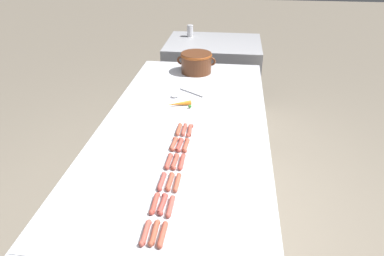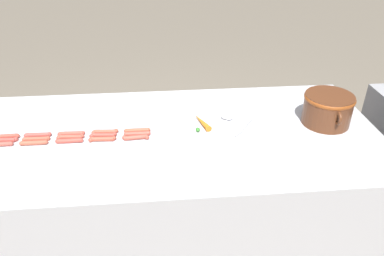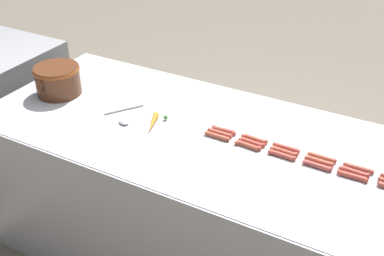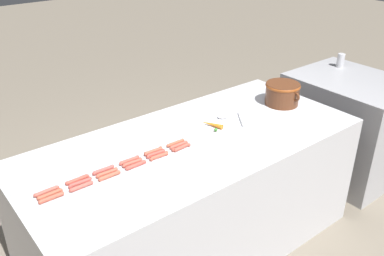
{
  "view_description": "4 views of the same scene",
  "coord_description": "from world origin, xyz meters",
  "px_view_note": "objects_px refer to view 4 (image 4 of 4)",
  "views": [
    {
      "loc": [
        0.28,
        -1.93,
        1.91
      ],
      "look_at": [
        0.06,
        -0.08,
        0.87
      ],
      "focal_mm": 33.09,
      "sensor_mm": 36.0,
      "label": 1
    },
    {
      "loc": [
        1.65,
        0.01,
        1.89
      ],
      "look_at": [
        0.1,
        0.15,
        0.96
      ],
      "focal_mm": 35.02,
      "sensor_mm": 36.0,
      "label": 2
    },
    {
      "loc": [
        -1.79,
        -0.96,
        2.16
      ],
      "look_at": [
        0.0,
        0.02,
        0.88
      ],
      "focal_mm": 44.49,
      "sensor_mm": 36.0,
      "label": 3
    },
    {
      "loc": [
        1.83,
        -1.45,
        2.17
      ],
      "look_at": [
        -0.04,
        0.02,
        0.93
      ],
      "focal_mm": 39.02,
      "sensor_mm": 36.0,
      "label": 4
    }
  ],
  "objects_px": {
    "hot_dog_1": "(77,180)",
    "hot_dog_15": "(136,165)",
    "bean_pot": "(282,92)",
    "hot_dog_6": "(50,194)",
    "carrot": "(212,124)",
    "hot_dog_7": "(80,183)",
    "hot_dog_2": "(103,170)",
    "hot_dog_4": "(153,151)",
    "hot_dog_8": "(107,173)",
    "hot_dog_3": "(129,160)",
    "hot_dog_17": "(181,147)",
    "hot_dog_9": "(132,163)",
    "serving_spoon": "(228,118)",
    "hot_dog_10": "(156,154)",
    "hot_dog_5": "(176,143)",
    "back_cabinet": "(346,126)",
    "hot_dog_11": "(179,145)",
    "soda_can": "(341,60)",
    "hot_dog_14": "(110,176)",
    "hot_dog_12": "(51,198)",
    "hot_dog_13": "(81,186)",
    "hot_dog_16": "(159,156)",
    "hot_dog_0": "(46,191)"
  },
  "relations": [
    {
      "from": "hot_dog_1",
      "to": "hot_dog_15",
      "type": "distance_m",
      "value": 0.33
    },
    {
      "from": "hot_dog_15",
      "to": "bean_pot",
      "type": "height_order",
      "value": "bean_pot"
    },
    {
      "from": "hot_dog_6",
      "to": "carrot",
      "type": "distance_m",
      "value": 1.16
    },
    {
      "from": "hot_dog_7",
      "to": "hot_dog_2",
      "type": "bearing_deg",
      "value": 102.41
    },
    {
      "from": "hot_dog_4",
      "to": "hot_dog_8",
      "type": "distance_m",
      "value": 0.34
    },
    {
      "from": "hot_dog_3",
      "to": "carrot",
      "type": "bearing_deg",
      "value": 94.11
    },
    {
      "from": "hot_dog_1",
      "to": "hot_dog_17",
      "type": "height_order",
      "value": "same"
    },
    {
      "from": "hot_dog_9",
      "to": "serving_spoon",
      "type": "xyz_separation_m",
      "value": [
        -0.1,
        0.84,
        -0.0
      ]
    },
    {
      "from": "hot_dog_10",
      "to": "hot_dog_7",
      "type": "bearing_deg",
      "value": -89.85
    },
    {
      "from": "hot_dog_7",
      "to": "carrot",
      "type": "relative_size",
      "value": 0.77
    },
    {
      "from": "hot_dog_9",
      "to": "bean_pot",
      "type": "relative_size",
      "value": 0.42
    },
    {
      "from": "hot_dog_4",
      "to": "serving_spoon",
      "type": "relative_size",
      "value": 0.56
    },
    {
      "from": "hot_dog_6",
      "to": "serving_spoon",
      "type": "xyz_separation_m",
      "value": [
        -0.1,
        1.33,
        -0.0
      ]
    },
    {
      "from": "hot_dog_15",
      "to": "hot_dog_5",
      "type": "bearing_deg",
      "value": 101.56
    },
    {
      "from": "hot_dog_4",
      "to": "hot_dog_7",
      "type": "bearing_deg",
      "value": -85.95
    },
    {
      "from": "back_cabinet",
      "to": "hot_dog_11",
      "type": "height_order",
      "value": "back_cabinet"
    },
    {
      "from": "hot_dog_7",
      "to": "hot_dog_10",
      "type": "relative_size",
      "value": 1.0
    },
    {
      "from": "hot_dog_6",
      "to": "hot_dog_15",
      "type": "xyz_separation_m",
      "value": [
        0.03,
        0.49,
        0.0
      ]
    },
    {
      "from": "hot_dog_6",
      "to": "hot_dog_7",
      "type": "bearing_deg",
      "value": 90.18
    },
    {
      "from": "soda_can",
      "to": "hot_dog_6",
      "type": "bearing_deg",
      "value": -85.5
    },
    {
      "from": "hot_dog_8",
      "to": "hot_dog_14",
      "type": "distance_m",
      "value": 0.03
    },
    {
      "from": "soda_can",
      "to": "bean_pot",
      "type": "bearing_deg",
      "value": -79.84
    },
    {
      "from": "hot_dog_1",
      "to": "hot_dog_3",
      "type": "relative_size",
      "value": 1.0
    },
    {
      "from": "hot_dog_10",
      "to": "serving_spoon",
      "type": "relative_size",
      "value": 0.56
    },
    {
      "from": "back_cabinet",
      "to": "hot_dog_11",
      "type": "xyz_separation_m",
      "value": [
        -0.05,
        -1.84,
        0.43
      ]
    },
    {
      "from": "hot_dog_3",
      "to": "hot_dog_12",
      "type": "distance_m",
      "value": 0.5
    },
    {
      "from": "hot_dog_8",
      "to": "hot_dog_14",
      "type": "relative_size",
      "value": 1.0
    },
    {
      "from": "hot_dog_3",
      "to": "hot_dog_7",
      "type": "distance_m",
      "value": 0.32
    },
    {
      "from": "hot_dog_13",
      "to": "serving_spoon",
      "type": "xyz_separation_m",
      "value": [
        -0.13,
        1.18,
        -0.0
      ]
    },
    {
      "from": "hot_dog_16",
      "to": "serving_spoon",
      "type": "bearing_deg",
      "value": 100.97
    },
    {
      "from": "hot_dog_2",
      "to": "hot_dog_4",
      "type": "distance_m",
      "value": 0.34
    },
    {
      "from": "hot_dog_0",
      "to": "hot_dog_13",
      "type": "distance_m",
      "value": 0.18
    },
    {
      "from": "hot_dog_7",
      "to": "bean_pot",
      "type": "bearing_deg",
      "value": 91.43
    },
    {
      "from": "hot_dog_4",
      "to": "hot_dog_16",
      "type": "relative_size",
      "value": 1.0
    },
    {
      "from": "bean_pot",
      "to": "hot_dog_14",
      "type": "bearing_deg",
      "value": -86.95
    },
    {
      "from": "hot_dog_6",
      "to": "hot_dog_11",
      "type": "bearing_deg",
      "value": 90.03
    },
    {
      "from": "hot_dog_0",
      "to": "hot_dog_3",
      "type": "distance_m",
      "value": 0.49
    },
    {
      "from": "hot_dog_5",
      "to": "hot_dog_7",
      "type": "xyz_separation_m",
      "value": [
        0.03,
        -0.66,
        0.0
      ]
    },
    {
      "from": "hot_dog_0",
      "to": "soda_can",
      "type": "xyz_separation_m",
      "value": [
        -0.19,
        2.84,
        0.08
      ]
    },
    {
      "from": "serving_spoon",
      "to": "hot_dog_7",
      "type": "bearing_deg",
      "value": -85.19
    },
    {
      "from": "back_cabinet",
      "to": "hot_dog_2",
      "type": "bearing_deg",
      "value": -91.97
    },
    {
      "from": "hot_dog_14",
      "to": "hot_dog_16",
      "type": "height_order",
      "value": "same"
    },
    {
      "from": "hot_dog_7",
      "to": "hot_dog_10",
      "type": "height_order",
      "value": "same"
    },
    {
      "from": "hot_dog_9",
      "to": "hot_dog_10",
      "type": "xyz_separation_m",
      "value": [
        -0.0,
        0.16,
        0.0
      ]
    },
    {
      "from": "hot_dog_14",
      "to": "hot_dog_17",
      "type": "bearing_deg",
      "value": 90.51
    },
    {
      "from": "hot_dog_7",
      "to": "hot_dog_9",
      "type": "xyz_separation_m",
      "value": [
        0.0,
        0.32,
        0.0
      ]
    },
    {
      "from": "hot_dog_0",
      "to": "hot_dog_11",
      "type": "distance_m",
      "value": 0.83
    },
    {
      "from": "hot_dog_8",
      "to": "hot_dog_15",
      "type": "relative_size",
      "value": 1.0
    },
    {
      "from": "hot_dog_10",
      "to": "hot_dog_17",
      "type": "height_order",
      "value": "same"
    },
    {
      "from": "hot_dog_11",
      "to": "carrot",
      "type": "height_order",
      "value": "carrot"
    }
  ]
}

